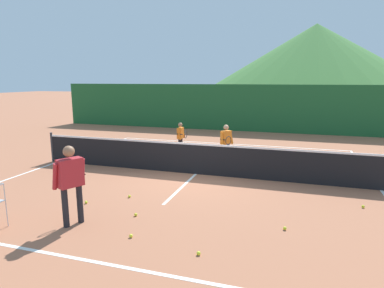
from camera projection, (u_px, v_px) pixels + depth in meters
The scene contains 19 objects.
ground_plane at pixel (196, 174), 10.17m from camera, with size 120.00×120.00×0.00m, color #A86647.
line_baseline_near at pixel (101, 263), 5.23m from camera, with size 10.27×0.08×0.01m, color white.
line_baseline_far at pixel (228, 144), 14.94m from camera, with size 10.27×0.08×0.01m, color white.
line_sideline_west at pixel (58, 162), 11.67m from camera, with size 0.08×10.37×0.01m, color white.
line_sideline_east at pixel (381, 190), 8.66m from camera, with size 0.08×10.37×0.01m, color white.
line_service_center at pixel (196, 174), 10.16m from camera, with size 0.08×5.35×0.01m, color white.
tennis_net at pixel (196, 158), 10.07m from camera, with size 10.75×0.08×1.05m.
instructor at pixel (71, 178), 6.45m from camera, with size 0.51×0.82×1.63m.
student_0 at pixel (181, 135), 12.87m from camera, with size 0.40×0.60×1.23m.
student_1 at pixel (226, 140), 11.39m from camera, with size 0.43×0.73×1.35m.
tennis_ball_0 at pixel (285, 228), 6.38m from camera, with size 0.07×0.07×0.07m, color yellow.
tennis_ball_1 at pixel (136, 215), 7.02m from camera, with size 0.07×0.07×0.07m, color yellow.
tennis_ball_2 at pixel (199, 253), 5.46m from camera, with size 0.07×0.07×0.07m, color yellow.
tennis_ball_3 at pixel (86, 202), 7.73m from camera, with size 0.07×0.07×0.07m, color yellow.
tennis_ball_4 at pixel (363, 206), 7.47m from camera, with size 0.07×0.07×0.07m, color yellow.
tennis_ball_5 at pixel (131, 236), 6.07m from camera, with size 0.07×0.07×0.07m, color yellow.
tennis_ball_6 at pixel (129, 196), 8.13m from camera, with size 0.07×0.07×0.07m, color yellow.
windscreen_fence at pixel (242, 108), 18.43m from camera, with size 22.60×0.08×2.63m, color #1E5B2D.
hill_0 at pixel (315, 61), 55.72m from camera, with size 40.84×40.84×12.12m, color #427A38.
Camera 1 is at (2.80, -9.38, 2.88)m, focal length 30.63 mm.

